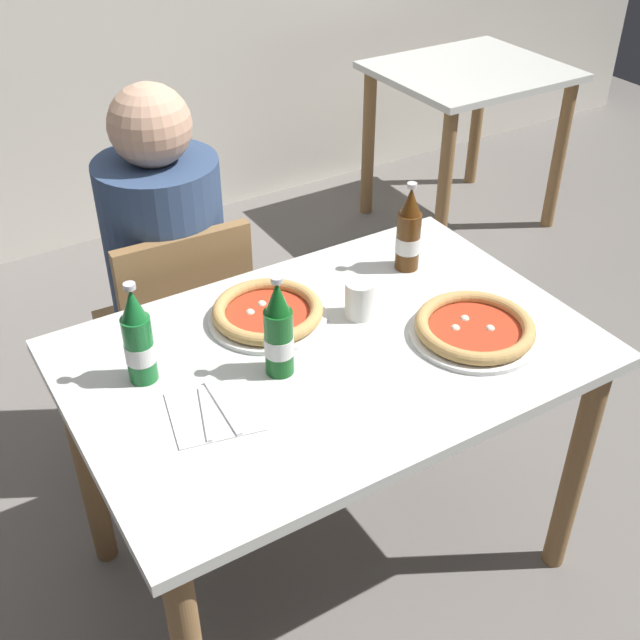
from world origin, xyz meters
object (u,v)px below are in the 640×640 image
beer_bottle_right (409,233)px  paper_cup (360,299)px  chair_behind_table (181,329)px  diner_seated (171,293)px  pizza_margherita_near (474,329)px  dining_table_main (331,386)px  pizza_marinara_far (268,313)px  dining_table_background (467,102)px  beer_bottle_center (138,340)px  beer_bottle_left (279,333)px  napkin_with_cutlery (214,411)px

beer_bottle_right → paper_cup: beer_bottle_right is taller
chair_behind_table → diner_seated: (0.00, 0.05, 0.10)m
diner_seated → paper_cup: diner_seated is taller
paper_cup → pizza_margherita_near: bearing=-49.0°
chair_behind_table → pizza_margherita_near: bearing=124.4°
dining_table_main → chair_behind_table: bearing=103.5°
dining_table_main → pizza_marinara_far: size_ratio=4.13×
dining_table_background → beer_bottle_right: bearing=-135.8°
pizza_margherita_near → chair_behind_table: bearing=121.8°
diner_seated → paper_cup: bearing=-64.9°
beer_bottle_center → beer_bottle_right: size_ratio=1.00×
dining_table_background → pizza_marinara_far: 2.12m
dining_table_main → pizza_margherita_near: bearing=-23.1°
pizza_margherita_near → beer_bottle_left: beer_bottle_left is taller
chair_behind_table → napkin_with_cutlery: 0.75m
diner_seated → pizza_marinara_far: bearing=-81.6°
chair_behind_table → beer_bottle_right: bearing=144.1°
beer_bottle_center → chair_behind_table: bearing=61.5°
diner_seated → paper_cup: (0.27, -0.58, 0.21)m
diner_seated → beer_bottle_right: bearing=-42.1°
beer_bottle_center → diner_seated: bearing=63.5°
chair_behind_table → diner_seated: 0.11m
diner_seated → beer_bottle_center: diner_seated is taller
dining_table_main → pizza_margherita_near: pizza_margherita_near is taller
pizza_margherita_near → beer_bottle_center: (-0.73, 0.26, 0.08)m
pizza_marinara_far → dining_table_background: bearing=36.4°
beer_bottle_left → beer_bottle_center: same height
dining_table_main → chair_behind_table: chair_behind_table is taller
dining_table_background → beer_bottle_right: (-1.26, -1.23, 0.26)m
pizza_margherita_near → beer_bottle_center: 0.77m
pizza_marinara_far → paper_cup: bearing=-26.1°
diner_seated → dining_table_background: bearing=23.5°
dining_table_main → napkin_with_cutlery: bearing=-169.4°
pizza_margherita_near → pizza_marinara_far: (-0.39, 0.31, 0.00)m
beer_bottle_center → dining_table_main: bearing=-16.6°
beer_bottle_left → paper_cup: size_ratio=2.60×
paper_cup → dining_table_background: bearing=42.1°
diner_seated → paper_cup: 0.68m
diner_seated → pizza_margherita_near: size_ratio=3.95×
chair_behind_table → beer_bottle_right: beer_bottle_right is taller
beer_bottle_right → dining_table_main: bearing=-151.0°
dining_table_main → paper_cup: bearing=31.1°
chair_behind_table → dining_table_main: bearing=106.1°
pizza_margherita_near → napkin_with_cutlery: (-0.64, 0.07, -0.02)m
diner_seated → beer_bottle_left: 0.72m
dining_table_background → dining_table_main: bearing=-138.7°
dining_table_main → beer_bottle_right: beer_bottle_right is taller
chair_behind_table → beer_bottle_center: (-0.26, -0.49, 0.37)m
pizza_marinara_far → napkin_with_cutlery: 0.35m
beer_bottle_left → napkin_with_cutlery: (-0.19, -0.05, -0.10)m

